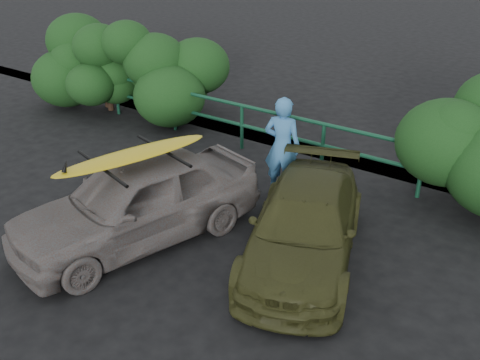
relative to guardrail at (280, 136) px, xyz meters
The scene contains 8 objects.
ground 5.03m from the guardrail, 90.00° to the right, with size 80.00×80.00×0.00m, color black.
guardrail is the anchor object (origin of this frame).
shrub_left 4.85m from the guardrail, behind, with size 3.20×2.40×2.25m, color #1A4419, non-canonical shape.
sedan 4.01m from the guardrail, 91.96° to the right, with size 1.62×4.03×1.37m, color slate.
olive_vehicle 3.69m from the guardrail, 52.44° to the right, with size 1.53×3.77×1.09m, color #3B3D1B.
man 1.63m from the guardrail, 57.29° to the right, with size 0.68×0.45×1.87m, color #4082C0.
roof_rack 4.10m from the guardrail, 91.96° to the right, with size 1.56×1.09×0.05m, color black, non-canonical shape.
surfboard 4.12m from the guardrail, 91.96° to the right, with size 0.53×2.53×0.08m, color gold.
Camera 1 is at (5.46, -4.02, 4.65)m, focal length 40.00 mm.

